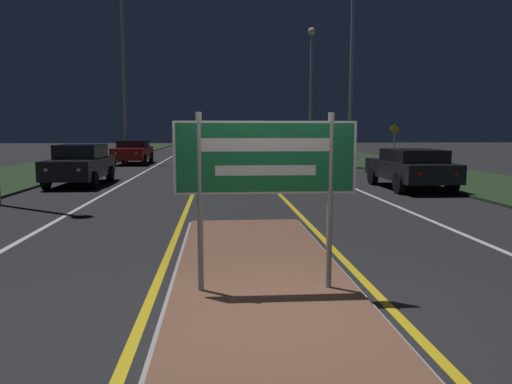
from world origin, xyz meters
name	(u,v)px	position (x,y,z in m)	size (l,w,h in m)	color
ground_plane	(271,315)	(0.00, 0.00, 0.00)	(160.00, 160.00, 0.00)	#232326
median_island	(265,293)	(0.00, 0.63, 0.04)	(2.39, 9.58, 0.10)	#999993
verge_left	(36,171)	(-9.50, 20.00, 0.04)	(5.00, 100.00, 0.08)	#23381E
verge_right	(412,169)	(9.50, 20.00, 0.04)	(5.00, 100.00, 0.08)	#23381E
centre_line_yellow_left	(205,164)	(-1.38, 25.00, 0.00)	(0.12, 70.00, 0.01)	gold
centre_line_yellow_right	(250,164)	(1.38, 25.00, 0.00)	(0.12, 70.00, 0.01)	gold
lane_line_white_left	(158,165)	(-4.20, 25.00, 0.00)	(0.12, 70.00, 0.01)	silver
lane_line_white_right	(296,164)	(4.20, 25.00, 0.00)	(0.12, 70.00, 0.01)	silver
edge_line_white_left	(107,165)	(-7.20, 25.00, 0.00)	(0.10, 70.00, 0.01)	silver
edge_line_white_right	(344,164)	(7.20, 25.00, 0.00)	(0.10, 70.00, 0.01)	silver
highway_sign	(266,165)	(0.00, 0.63, 1.60)	(2.16, 0.07, 2.12)	#9E9E99
streetlight_left_far	(123,35)	(-6.20, 26.03, 7.69)	(0.63, 0.63, 11.20)	#9E9E99
streetlight_right_near	(352,35)	(6.51, 21.24, 7.02)	(0.56, 0.56, 10.82)	#9E9E99
streetlight_right_far	(311,74)	(6.25, 31.47, 6.15)	(0.54, 0.54, 9.42)	#9E9E99
car_receding_0	(410,167)	(6.09, 11.58, 0.76)	(1.96, 4.53, 1.38)	black
car_receding_1	(271,153)	(2.41, 22.70, 0.77)	(2.01, 4.80, 1.46)	black
car_approaching_0	(80,164)	(-5.71, 13.86, 0.78)	(1.85, 4.36, 1.50)	black
car_approaching_1	(133,151)	(-5.77, 25.87, 0.77)	(2.00, 4.81, 1.43)	maroon
car_approaching_2	(193,146)	(-2.68, 37.56, 0.75)	(1.99, 4.18, 1.40)	black
warning_sign	(394,141)	(9.07, 21.58, 1.48)	(0.60, 0.06, 2.32)	#9E9E99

